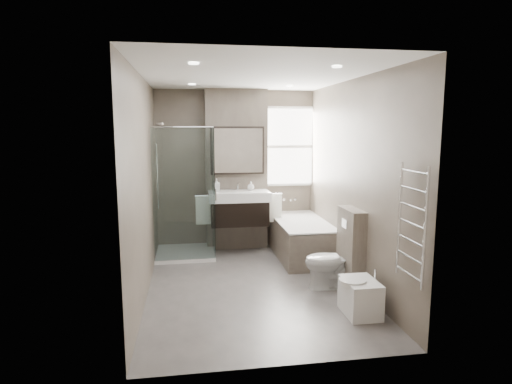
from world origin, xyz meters
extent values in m
cube|color=#595452|center=(0.00, 0.00, -0.03)|extent=(2.65, 3.85, 0.05)
cube|color=silver|center=(0.00, 0.00, 2.62)|extent=(2.65, 3.85, 0.05)
cube|color=#64594D|center=(0.00, 1.92, 1.30)|extent=(2.65, 0.05, 2.60)
cube|color=#64594D|center=(0.00, -1.92, 1.30)|extent=(2.65, 0.05, 2.60)
cube|color=#64594D|center=(-1.32, 0.00, 1.30)|extent=(0.05, 3.85, 2.60)
cube|color=#64594D|center=(1.32, 0.00, 1.30)|extent=(0.05, 3.85, 2.60)
cube|color=#5F554B|center=(0.00, 1.77, 1.30)|extent=(1.00, 0.25, 2.60)
cube|color=black|center=(0.00, 1.42, 0.66)|extent=(0.90, 0.45, 0.38)
cube|color=white|center=(0.00, 1.42, 0.92)|extent=(0.95, 0.47, 0.15)
cylinder|color=silver|center=(0.00, 1.59, 1.06)|extent=(0.03, 0.03, 0.12)
cylinder|color=silver|center=(0.00, 1.53, 1.11)|extent=(0.02, 0.12, 0.02)
cube|color=black|center=(0.00, 1.62, 1.63)|extent=(0.86, 0.06, 0.76)
cube|color=white|center=(0.00, 1.58, 1.63)|extent=(0.80, 0.02, 0.70)
cube|color=white|center=(-0.56, 1.40, 0.72)|extent=(0.24, 0.06, 0.44)
cube|color=white|center=(0.56, 1.40, 0.72)|extent=(0.24, 0.06, 0.44)
cube|color=white|center=(-0.85, 1.45, 0.03)|extent=(0.90, 0.90, 0.06)
cube|color=white|center=(-0.85, 1.01, 1.03)|extent=(0.88, 0.01, 1.94)
cube|color=white|center=(-0.41, 1.45, 1.03)|extent=(0.01, 0.88, 1.94)
cylinder|color=silver|center=(-1.25, 1.45, 1.25)|extent=(0.02, 0.02, 1.00)
cube|color=#5F554B|center=(0.93, 1.10, 0.28)|extent=(0.75, 1.60, 0.55)
cube|color=white|center=(0.93, 1.10, 0.56)|extent=(0.75, 1.60, 0.03)
cube|color=white|center=(0.93, 1.10, 0.49)|extent=(0.61, 1.42, 0.12)
cube|color=white|center=(0.90, 1.88, 1.67)|extent=(0.98, 0.04, 1.33)
cube|color=white|center=(0.90, 1.85, 1.67)|extent=(0.90, 0.01, 1.25)
cube|color=white|center=(0.90, 1.85, 1.68)|extent=(0.90, 0.01, 0.05)
imported|color=white|center=(0.97, -0.24, 0.34)|extent=(0.70, 0.42, 0.69)
cube|color=#5F554B|center=(1.21, -0.25, 0.50)|extent=(0.18, 0.55, 1.00)
cube|color=silver|center=(1.11, -0.25, 0.82)|extent=(0.01, 0.16, 0.11)
cube|color=white|center=(1.02, -1.04, 0.19)|extent=(0.34, 0.47, 0.38)
cylinder|color=white|center=(0.93, -1.04, 0.37)|extent=(0.28, 0.28, 0.05)
cylinder|color=silver|center=(1.18, -1.04, 0.45)|extent=(0.02, 0.02, 0.10)
cylinder|color=silver|center=(1.25, -1.83, 1.12)|extent=(0.03, 0.03, 1.10)
cylinder|color=silver|center=(1.25, -1.37, 1.12)|extent=(0.03, 0.03, 1.10)
cube|color=silver|center=(1.25, -1.60, 1.12)|extent=(0.02, 0.46, 1.00)
imported|color=white|center=(-0.35, 1.46, 1.10)|extent=(0.09, 0.09, 0.20)
imported|color=white|center=(0.20, 1.51, 1.07)|extent=(0.11, 0.11, 0.14)
camera|label=1|loc=(-0.76, -5.18, 2.00)|focal=30.00mm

